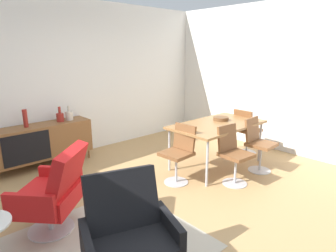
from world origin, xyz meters
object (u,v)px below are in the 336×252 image
at_px(vase_cobalt, 69,115).
at_px(dining_table, 217,126).
at_px(lounge_chair_red, 53,191).
at_px(vase_sculptural_dark, 25,118).
at_px(dining_chair_front_left, 233,152).
at_px(dining_chair_front_right, 258,142).
at_px(wooden_bowl_on_table, 221,119).
at_px(sideboard, 42,141).
at_px(dining_chair_near_window, 179,151).
at_px(vase_ceramic_small, 60,117).
at_px(dining_chair_far_end, 246,130).
at_px(armchair_black_shell, 128,235).

bearing_deg(vase_cobalt, dining_table, -50.34).
relative_size(vase_cobalt, lounge_chair_red, 0.27).
height_order(vase_cobalt, lounge_chair_red, vase_cobalt).
relative_size(vase_sculptural_dark, dining_chair_front_left, 0.34).
relative_size(dining_chair_front_right, dining_chair_front_left, 1.00).
bearing_deg(wooden_bowl_on_table, dining_chair_front_right, -78.60).
distance_m(sideboard, vase_cobalt, 0.63).
bearing_deg(dining_chair_front_left, dining_chair_near_window, 134.01).
height_order(dining_chair_front_right, lounge_chair_red, lounge_chair_red).
xyz_separation_m(sideboard, dining_chair_near_window, (1.26, -1.97, 0.03)).
height_order(dining_table, dining_chair_front_left, dining_chair_front_left).
height_order(dining_chair_front_left, lounge_chair_red, lounge_chair_red).
xyz_separation_m(vase_ceramic_small, wooden_bowl_on_table, (2.02, -1.88, -0.03)).
bearing_deg(dining_chair_front_left, vase_sculptural_dark, 128.41).
height_order(dining_chair_near_window, dining_chair_front_right, same).
bearing_deg(dining_chair_near_window, dining_chair_front_right, -24.47).
relative_size(dining_table, dining_chair_far_end, 1.87).
height_order(dining_table, dining_chair_front_right, dining_chair_front_right).
relative_size(vase_ceramic_small, armchair_black_shell, 0.27).
distance_m(vase_sculptural_dark, lounge_chair_red, 2.00).
bearing_deg(vase_sculptural_dark, vase_cobalt, 0.00).
bearing_deg(dining_chair_front_right, vase_cobalt, 128.07).
bearing_deg(armchair_black_shell, vase_cobalt, 73.12).
distance_m(sideboard, dining_chair_front_right, 3.56).
height_order(dining_table, dining_chair_near_window, dining_chair_near_window).
bearing_deg(sideboard, dining_chair_far_end, -33.00).
xyz_separation_m(vase_sculptural_dark, dining_chair_far_end, (3.25, -1.98, -0.39)).
xyz_separation_m(vase_cobalt, armchair_black_shell, (-0.93, -3.08, -0.34)).
bearing_deg(sideboard, dining_chair_front_right, -45.43).
height_order(vase_sculptural_dark, vase_ceramic_small, vase_sculptural_dark).
height_order(dining_chair_far_end, dining_chair_front_left, same).
distance_m(vase_cobalt, vase_ceramic_small, 0.16).
height_order(dining_chair_near_window, dining_chair_far_end, same).
relative_size(dining_chair_near_window, dining_chair_front_right, 1.00).
distance_m(vase_sculptural_dark, armchair_black_shell, 3.11).
height_order(lounge_chair_red, armchair_black_shell, same).
bearing_deg(vase_ceramic_small, dining_chair_far_end, -36.28).
distance_m(dining_chair_front_right, dining_chair_front_left, 0.69).
bearing_deg(armchair_black_shell, lounge_chair_red, 97.22).
bearing_deg(wooden_bowl_on_table, dining_chair_front_left, -130.54).
distance_m(dining_chair_front_left, armchair_black_shell, 2.29).
relative_size(dining_chair_front_right, dining_chair_far_end, 1.00).
bearing_deg(dining_chair_front_left, vase_ceramic_small, 119.86).
relative_size(vase_sculptural_dark, armchair_black_shell, 0.30).
relative_size(vase_cobalt, wooden_bowl_on_table, 0.98).
bearing_deg(dining_chair_front_right, sideboard, 134.57).
relative_size(sideboard, dining_chair_front_right, 1.87).
height_order(vase_cobalt, armchair_black_shell, vase_cobalt).
distance_m(vase_cobalt, lounge_chair_red, 2.24).
bearing_deg(dining_chair_far_end, dining_chair_front_left, -155.56).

